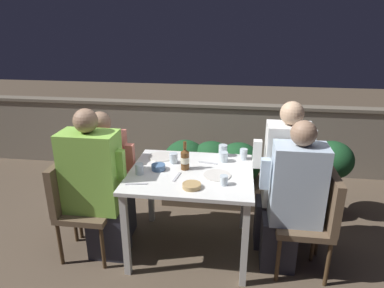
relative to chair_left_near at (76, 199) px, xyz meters
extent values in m
plane|color=brown|center=(0.95, 0.17, -0.52)|extent=(16.00, 16.00, 0.00)
cube|color=gray|center=(0.95, 1.94, -0.08)|extent=(9.00, 0.14, 0.87)
cube|color=#706656|center=(0.95, 1.94, 0.38)|extent=(9.00, 0.18, 0.04)
cube|color=white|center=(0.95, 0.17, 0.22)|extent=(1.02, 0.88, 0.03)
cube|color=silver|center=(0.49, -0.22, -0.15)|extent=(0.05, 0.05, 0.73)
cube|color=silver|center=(1.41, -0.22, -0.15)|extent=(0.05, 0.05, 0.73)
cube|color=silver|center=(0.49, 0.57, -0.15)|extent=(0.05, 0.05, 0.73)
cube|color=silver|center=(1.41, 0.57, -0.15)|extent=(0.05, 0.05, 0.73)
cube|color=brown|center=(1.06, 1.04, -0.38)|extent=(1.06, 0.36, 0.28)
ellipsoid|color=#194723|center=(0.77, 1.04, -0.04)|extent=(0.48, 0.47, 0.45)
ellipsoid|color=#194723|center=(1.06, 1.04, -0.04)|extent=(0.48, 0.47, 0.45)
ellipsoid|color=#194723|center=(1.35, 1.04, -0.04)|extent=(0.48, 0.47, 0.45)
cube|color=brown|center=(0.09, 0.00, -0.10)|extent=(0.43, 0.43, 0.05)
cube|color=brown|center=(-0.10, 0.00, 0.13)|extent=(0.06, 0.43, 0.42)
cylinder|color=#47321E|center=(-0.09, -0.19, -0.32)|extent=(0.03, 0.03, 0.39)
cylinder|color=#47321E|center=(0.28, -0.19, -0.32)|extent=(0.03, 0.03, 0.39)
cylinder|color=#47321E|center=(-0.09, 0.19, -0.32)|extent=(0.03, 0.03, 0.39)
cylinder|color=#47321E|center=(0.28, 0.19, -0.32)|extent=(0.03, 0.03, 0.39)
cube|color=#282833|center=(0.26, 0.00, -0.30)|extent=(0.32, 0.23, 0.44)
cube|color=#8CCC4C|center=(0.16, 0.00, 0.26)|extent=(0.46, 0.26, 0.68)
cube|color=#8CCC4C|center=(0.41, 0.00, 0.35)|extent=(0.07, 0.07, 0.24)
sphere|color=#99755B|center=(0.16, 0.00, 0.70)|extent=(0.19, 0.19, 0.19)
cube|color=brown|center=(0.07, 0.32, -0.10)|extent=(0.43, 0.43, 0.05)
cube|color=brown|center=(-0.12, 0.32, 0.13)|extent=(0.06, 0.43, 0.42)
cylinder|color=#47321E|center=(-0.11, 0.13, -0.32)|extent=(0.03, 0.03, 0.39)
cylinder|color=#47321E|center=(0.26, 0.13, -0.32)|extent=(0.03, 0.03, 0.39)
cylinder|color=#47321E|center=(-0.11, 0.50, -0.32)|extent=(0.03, 0.03, 0.39)
cylinder|color=#47321E|center=(0.26, 0.50, -0.32)|extent=(0.03, 0.03, 0.39)
cube|color=#282833|center=(0.24, 0.32, -0.30)|extent=(0.26, 0.23, 0.44)
cube|color=#E07A66|center=(0.14, 0.32, 0.21)|extent=(0.38, 0.26, 0.57)
cube|color=#E07A66|center=(0.39, 0.32, 0.28)|extent=(0.07, 0.07, 0.24)
sphere|color=#99755B|center=(0.14, 0.32, 0.59)|extent=(0.19, 0.19, 0.19)
cube|color=brown|center=(1.86, 0.04, -0.10)|extent=(0.43, 0.43, 0.05)
cube|color=brown|center=(2.05, 0.04, 0.13)|extent=(0.06, 0.43, 0.42)
cylinder|color=#47321E|center=(1.68, -0.14, -0.32)|extent=(0.03, 0.03, 0.39)
cylinder|color=#47321E|center=(2.05, -0.14, -0.32)|extent=(0.03, 0.03, 0.39)
cylinder|color=#47321E|center=(1.68, 0.23, -0.32)|extent=(0.03, 0.03, 0.39)
cylinder|color=#47321E|center=(2.05, 0.23, -0.32)|extent=(0.03, 0.03, 0.39)
cube|color=#282833|center=(1.69, 0.04, -0.30)|extent=(0.28, 0.23, 0.44)
cube|color=silver|center=(1.79, 0.04, 0.24)|extent=(0.39, 0.26, 0.63)
cube|color=silver|center=(1.54, 0.04, 0.32)|extent=(0.07, 0.07, 0.24)
sphere|color=#99755B|center=(1.79, 0.04, 0.66)|extent=(0.19, 0.19, 0.19)
cube|color=brown|center=(1.81, 0.33, -0.10)|extent=(0.43, 0.43, 0.05)
cube|color=brown|center=(2.00, 0.33, 0.13)|extent=(0.06, 0.43, 0.42)
cylinder|color=#47321E|center=(1.63, 0.15, -0.32)|extent=(0.03, 0.03, 0.39)
cylinder|color=#47321E|center=(2.00, 0.15, -0.32)|extent=(0.03, 0.03, 0.39)
cylinder|color=#47321E|center=(1.63, 0.52, -0.32)|extent=(0.03, 0.03, 0.39)
cylinder|color=#47321E|center=(2.00, 0.52, -0.32)|extent=(0.03, 0.03, 0.39)
cube|color=#282833|center=(1.64, 0.33, -0.30)|extent=(0.26, 0.23, 0.44)
cube|color=white|center=(1.74, 0.33, 0.28)|extent=(0.37, 0.26, 0.71)
cube|color=white|center=(1.49, 0.33, 0.36)|extent=(0.07, 0.07, 0.24)
sphere|color=tan|center=(1.74, 0.33, 0.73)|extent=(0.19, 0.19, 0.19)
cylinder|color=brown|center=(0.90, 0.22, 0.32)|extent=(0.07, 0.07, 0.15)
cylinder|color=beige|center=(0.90, 0.22, 0.32)|extent=(0.07, 0.07, 0.05)
cone|color=brown|center=(0.90, 0.22, 0.41)|extent=(0.07, 0.07, 0.03)
cylinder|color=brown|center=(0.90, 0.22, 0.45)|extent=(0.03, 0.03, 0.06)
cylinder|color=silver|center=(0.65, 0.45, 0.24)|extent=(0.24, 0.24, 0.01)
cylinder|color=silver|center=(1.17, 0.12, 0.24)|extent=(0.22, 0.22, 0.01)
cylinder|color=#4C709E|center=(0.68, 0.18, 0.26)|extent=(0.12, 0.12, 0.05)
torus|color=#4C709E|center=(0.68, 0.18, 0.28)|extent=(0.12, 0.12, 0.01)
cylinder|color=tan|center=(1.00, -0.11, 0.26)|extent=(0.14, 0.14, 0.03)
torus|color=tan|center=(1.00, -0.11, 0.27)|extent=(0.14, 0.14, 0.01)
cylinder|color=silver|center=(0.78, 0.33, 0.28)|extent=(0.07, 0.07, 0.09)
cylinder|color=silver|center=(1.39, 0.50, 0.29)|extent=(0.07, 0.07, 0.10)
cylinder|color=silver|center=(0.55, 0.07, 0.28)|extent=(0.07, 0.07, 0.09)
cylinder|color=silver|center=(1.24, -0.03, 0.28)|extent=(0.06, 0.06, 0.08)
cylinder|color=silver|center=(1.21, 0.42, 0.28)|extent=(0.08, 0.08, 0.09)
cylinder|color=silver|center=(1.20, 0.55, 0.29)|extent=(0.08, 0.08, 0.11)
cube|color=silver|center=(1.08, 0.36, 0.24)|extent=(0.17, 0.04, 0.01)
cube|color=silver|center=(0.86, 0.05, 0.24)|extent=(0.04, 0.17, 0.01)
cube|color=silver|center=(0.57, -0.11, 0.24)|extent=(0.17, 0.05, 0.01)
cylinder|color=brown|center=(2.26, 0.90, -0.40)|extent=(0.30, 0.30, 0.25)
cylinder|color=#47331E|center=(2.26, 0.90, -0.16)|extent=(0.04, 0.04, 0.22)
ellipsoid|color=#194723|center=(2.26, 0.90, 0.12)|extent=(0.42, 0.42, 0.37)
camera|label=1|loc=(1.32, -2.38, 1.44)|focal=32.00mm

